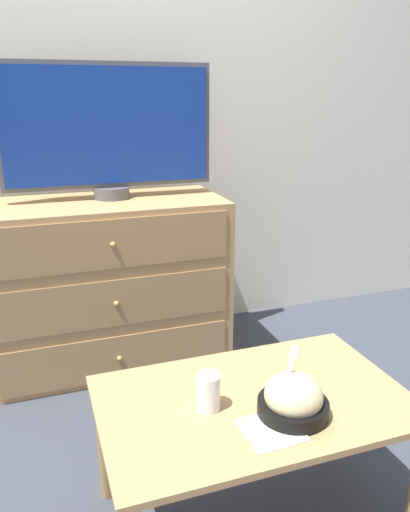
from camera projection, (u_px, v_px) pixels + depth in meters
name	position (u px, v px, depth m)	size (l,w,h in m)	color
ground_plane	(110.00, 332.00, 2.76)	(12.00, 12.00, 0.00)	#383D47
wall_back	(93.00, 85.00, 2.38)	(12.00, 0.05, 2.60)	silver
dresser	(107.00, 283.00, 2.38)	(1.10, 0.52, 0.80)	tan
tv	(108.00, 130.00, 2.22)	(0.95, 0.16, 0.60)	#515156
coffee_table	(253.00, 417.00, 1.44)	(0.88, 0.55, 0.43)	tan
takeout_bowl	(293.00, 400.00, 1.33)	(0.19, 0.19, 0.18)	black
drink_cup	(208.00, 394.00, 1.36)	(0.07, 0.07, 0.10)	beige
napkin	(272.00, 430.00, 1.28)	(0.15, 0.15, 0.00)	silver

